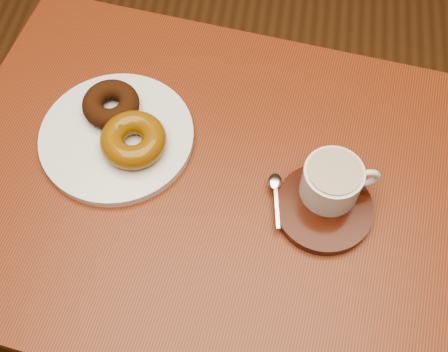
# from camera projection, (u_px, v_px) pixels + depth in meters

# --- Properties ---
(ground) EXTENTS (6.00, 6.00, 0.00)m
(ground) POSITION_uv_depth(u_px,v_px,m) (178.00, 347.00, 1.52)
(ground) COLOR #58351B
(ground) RESTS_ON ground
(cafe_table) EXTENTS (0.91, 0.73, 0.79)m
(cafe_table) POSITION_uv_depth(u_px,v_px,m) (213.00, 215.00, 0.98)
(cafe_table) COLOR maroon
(cafe_table) RESTS_ON ground
(donut_plate) EXTENTS (0.25, 0.25, 0.02)m
(donut_plate) POSITION_uv_depth(u_px,v_px,m) (117.00, 137.00, 0.90)
(donut_plate) COLOR silver
(donut_plate) RESTS_ON cafe_table
(donut_cinnamon) EXTENTS (0.10, 0.10, 0.03)m
(donut_cinnamon) POSITION_uv_depth(u_px,v_px,m) (111.00, 104.00, 0.90)
(donut_cinnamon) COLOR #33180A
(donut_cinnamon) RESTS_ON donut_plate
(donut_caramel) EXTENTS (0.12, 0.12, 0.04)m
(donut_caramel) POSITION_uv_depth(u_px,v_px,m) (133.00, 140.00, 0.87)
(donut_caramel) COLOR brown
(donut_caramel) RESTS_ON donut_plate
(saucer) EXTENTS (0.20, 0.20, 0.02)m
(saucer) POSITION_uv_depth(u_px,v_px,m) (324.00, 208.00, 0.84)
(saucer) COLOR #321006
(saucer) RESTS_ON cafe_table
(coffee_cup) EXTENTS (0.12, 0.09, 0.06)m
(coffee_cup) POSITION_uv_depth(u_px,v_px,m) (333.00, 181.00, 0.82)
(coffee_cup) COLOR silver
(coffee_cup) RESTS_ON saucer
(teaspoon) EXTENTS (0.03, 0.09, 0.01)m
(teaspoon) POSITION_uv_depth(u_px,v_px,m) (275.00, 186.00, 0.84)
(teaspoon) COLOR silver
(teaspoon) RESTS_ON saucer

